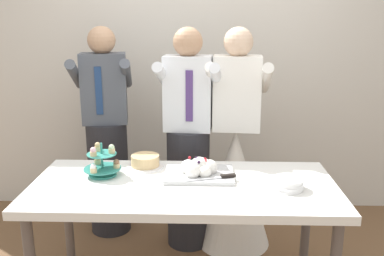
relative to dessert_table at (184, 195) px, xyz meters
name	(u,v)px	position (x,y,z in m)	size (l,w,h in m)	color
rear_wall	(191,49)	(0.00, 1.43, 0.75)	(5.20, 0.10, 2.90)	beige
dessert_table	(184,195)	(0.00, 0.00, 0.00)	(1.80, 0.80, 0.78)	white
cupcake_stand	(102,163)	(-0.51, 0.12, 0.15)	(0.23, 0.23, 0.21)	teal
main_cake_tray	(199,170)	(0.09, 0.12, 0.12)	(0.43, 0.31, 0.13)	silver
plate_stack	(288,184)	(0.60, -0.06, 0.11)	(0.18, 0.18, 0.07)	white
round_cake	(145,162)	(-0.26, 0.28, 0.11)	(0.24, 0.24, 0.08)	white
person_groom	(189,152)	(0.00, 0.68, 0.05)	(0.50, 0.52, 1.66)	#232328
person_bride	(235,172)	(0.35, 0.69, -0.12)	(0.56, 0.56, 1.66)	white
person_guest	(107,144)	(-0.65, 0.87, 0.05)	(0.52, 0.55, 1.66)	#232328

